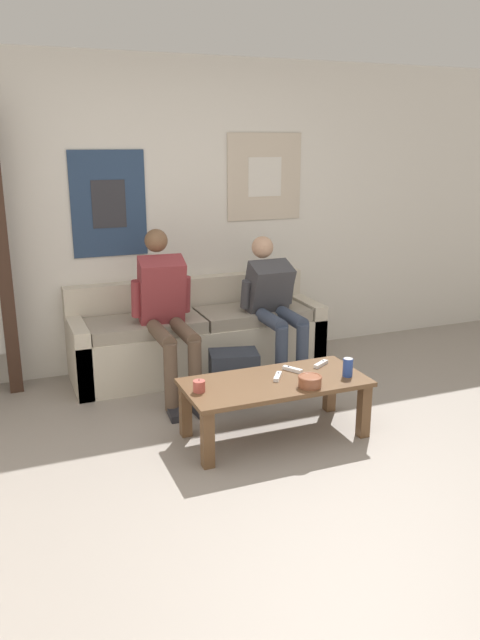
{
  "coord_description": "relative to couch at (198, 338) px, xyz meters",
  "views": [
    {
      "loc": [
        -1.41,
        -2.76,
        1.9
      ],
      "look_at": [
        0.16,
        1.16,
        0.67
      ],
      "focal_mm": 35.0,
      "sensor_mm": 36.0,
      "label": 1
    }
  ],
  "objects": [
    {
      "name": "person_seated_teen",
      "position": [
        0.55,
        -0.33,
        0.34
      ],
      "size": [
        0.47,
        0.87,
        1.13
      ],
      "color": "#384256",
      "rests_on": "ground_plane"
    },
    {
      "name": "game_controller_near_left",
      "position": [
        0.12,
        -1.32,
        0.12
      ],
      "size": [
        0.11,
        0.14,
        0.03
      ],
      "color": "white",
      "rests_on": "coffee_table"
    },
    {
      "name": "wall_back",
      "position": [
        -0.12,
        0.33,
        0.99
      ],
      "size": [
        10.0,
        0.07,
        2.55
      ],
      "color": "silver",
      "rests_on": "ground_plane"
    },
    {
      "name": "drink_can_blue",
      "position": [
        0.56,
        -1.46,
        0.17
      ],
      "size": [
        0.07,
        0.07,
        0.12
      ],
      "color": "#28479E",
      "rests_on": "coffee_table"
    },
    {
      "name": "pillar_candle",
      "position": [
        -0.43,
        -1.34,
        0.14
      ],
      "size": [
        0.08,
        0.08,
        0.08
      ],
      "color": "#B24C42",
      "rests_on": "coffee_table"
    },
    {
      "name": "ceramic_bowl",
      "position": [
        0.25,
        -1.53,
        0.15
      ],
      "size": [
        0.15,
        0.15,
        0.07
      ],
      "color": "brown",
      "rests_on": "coffee_table"
    },
    {
      "name": "game_controller_near_right",
      "position": [
        0.27,
        -1.24,
        0.12
      ],
      "size": [
        0.1,
        0.14,
        0.03
      ],
      "color": "white",
      "rests_on": "coffee_table"
    },
    {
      "name": "couch",
      "position": [
        0.0,
        0.0,
        0.0
      ],
      "size": [
        2.1,
        0.65,
        0.76
      ],
      "color": "beige",
      "rests_on": "ground_plane"
    },
    {
      "name": "coffee_table",
      "position": [
        0.09,
        -1.35,
        0.04
      ],
      "size": [
        1.2,
        0.56,
        0.39
      ],
      "color": "brown",
      "rests_on": "ground_plane"
    },
    {
      "name": "person_seated_adult",
      "position": [
        -0.36,
        -0.34,
        0.39
      ],
      "size": [
        0.47,
        0.92,
        1.24
      ],
      "color": "brown",
      "rests_on": "ground_plane"
    },
    {
      "name": "backpack",
      "position": [
        0.05,
        -0.72,
        -0.1
      ],
      "size": [
        0.4,
        0.34,
        0.39
      ],
      "color": "#282D38",
      "rests_on": "ground_plane"
    },
    {
      "name": "game_controller_far_center",
      "position": [
        0.5,
        -1.22,
        0.12
      ],
      "size": [
        0.14,
        0.1,
        0.03
      ],
      "color": "white",
      "rests_on": "coffee_table"
    },
    {
      "name": "ground_plane",
      "position": [
        -0.12,
        -2.0,
        -0.29
      ],
      "size": [
        18.0,
        18.0,
        0.0
      ],
      "primitive_type": "plane",
      "color": "gray"
    }
  ]
}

